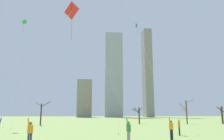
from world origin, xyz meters
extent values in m
cylinder|color=black|center=(5.31, 7.59, 0.42)|extent=(0.14, 0.14, 0.85)
cylinder|color=black|center=(5.14, 7.45, 0.42)|extent=(0.14, 0.14, 0.85)
cube|color=orange|center=(5.22, 7.52, 1.12)|extent=(0.39, 0.37, 0.54)
sphere|color=brown|center=(5.22, 7.52, 1.51)|extent=(0.22, 0.22, 0.22)
cylinder|color=orange|center=(5.39, 7.65, 1.09)|extent=(0.09, 0.09, 0.55)
cylinder|color=orange|center=(5.06, 7.39, 1.59)|extent=(0.21, 0.20, 0.56)
cylinder|color=white|center=(1.10, 5.49, 10.68)|extent=(0.02, 0.02, 2.17)
cylinder|color=silver|center=(3.03, 6.57, 7.08)|extent=(4.08, 1.64, 10.46)
cylinder|color=#33384C|center=(-5.73, 5.02, 0.42)|extent=(0.14, 0.14, 0.85)
cylinder|color=#33384C|center=(-5.84, 4.83, 0.42)|extent=(0.14, 0.14, 0.85)
cube|color=orange|center=(-5.78, 4.92, 1.12)|extent=(0.35, 0.39, 0.54)
sphere|color=brown|center=(-5.78, 4.92, 1.51)|extent=(0.22, 0.22, 0.22)
cylinder|color=orange|center=(-5.67, 5.10, 1.09)|extent=(0.09, 0.09, 0.55)
cylinder|color=orange|center=(-5.89, 4.75, 1.59)|extent=(0.18, 0.22, 0.56)
cylinder|color=silver|center=(-6.72, 3.02, 6.64)|extent=(1.67, 3.46, 9.60)
cylinder|color=#2D4CA5|center=(-8.36, 6.43, 1.59)|extent=(0.21, 0.11, 0.56)
cube|color=red|center=(-3.36, 6.08, 10.59)|extent=(1.30, 0.77, 1.35)
cylinder|color=black|center=(-3.36, 6.08, 10.59)|extent=(0.06, 0.56, 0.82)
cylinder|color=red|center=(-3.34, 6.41, 9.08)|extent=(0.02, 0.02, 2.05)
cylinder|color=silver|center=(-5.86, 6.26, 6.22)|extent=(5.01, 0.36, 8.75)
cylinder|color=gray|center=(1.27, 5.64, 0.42)|extent=(0.14, 0.14, 0.85)
cylinder|color=gray|center=(1.20, 5.85, 0.42)|extent=(0.14, 0.14, 0.85)
cube|color=#338C4C|center=(1.23, 5.75, 1.12)|extent=(0.30, 0.39, 0.54)
sphere|color=#9E7051|center=(1.23, 5.75, 1.51)|extent=(0.22, 0.22, 0.22)
cylinder|color=#338C4C|center=(1.31, 5.55, 1.09)|extent=(0.09, 0.09, 0.55)
cylinder|color=#338C4C|center=(1.16, 5.95, 1.59)|extent=(0.15, 0.22, 0.56)
cylinder|color=silver|center=(-1.46, 10.02, 9.69)|extent=(5.27, 8.16, 15.69)
cylinder|color=black|center=(7.40, 11.19, 0.42)|extent=(0.14, 0.14, 0.85)
cylinder|color=black|center=(7.49, 11.38, 0.42)|extent=(0.14, 0.14, 0.85)
cube|color=orange|center=(7.45, 11.29, 1.12)|extent=(0.33, 0.39, 0.54)
sphere|color=tan|center=(7.45, 11.29, 1.51)|extent=(0.22, 0.22, 0.22)
cylinder|color=orange|center=(7.36, 11.10, 1.09)|extent=(0.09, 0.09, 0.55)
cylinder|color=orange|center=(7.54, 11.48, 1.09)|extent=(0.09, 0.09, 0.55)
cube|color=green|center=(-14.04, 29.42, 19.04)|extent=(0.81, 0.81, 1.08)
cylinder|color=black|center=(-14.04, 29.42, 19.04)|extent=(0.27, 0.15, 0.69)
cylinder|color=green|center=(-14.20, 29.50, 17.86)|extent=(0.02, 0.02, 1.55)
cylinder|color=silver|center=(-14.69, 28.17, 9.54)|extent=(1.30, 2.50, 19.00)
cylinder|color=#3F3833|center=(-15.33, 26.93, 0.04)|extent=(0.10, 0.10, 0.08)
cube|color=blue|center=(5.79, 22.93, 16.50)|extent=(0.23, 0.82, 0.79)
cylinder|color=black|center=(5.79, 22.93, 16.50)|extent=(0.22, 0.12, 0.50)
cylinder|color=blue|center=(5.90, 22.99, 15.64)|extent=(0.02, 0.02, 1.13)
cylinder|color=silver|center=(4.66, 25.09, 8.27)|extent=(2.25, 4.32, 16.46)
cylinder|color=#3F3833|center=(3.54, 27.24, 0.04)|extent=(0.10, 0.10, 0.08)
cylinder|color=silver|center=(-12.74, 20.45, 12.28)|extent=(0.43, 5.70, 24.48)
cylinder|color=#3F3833|center=(-12.95, 23.29, 0.04)|extent=(0.10, 0.10, 0.08)
cylinder|color=silver|center=(0.34, 15.14, 14.82)|extent=(2.22, 3.95, 29.57)
cylinder|color=#3F3833|center=(1.45, 13.17, 0.04)|extent=(0.10, 0.10, 0.08)
cylinder|color=#423326|center=(9.21, 37.64, 1.78)|extent=(0.29, 0.29, 3.56)
cylinder|color=#423326|center=(9.40, 36.95, 3.09)|extent=(0.52, 1.47, 0.89)
cylinder|color=#423326|center=(8.92, 38.49, 3.07)|extent=(0.70, 1.78, 0.71)
cylinder|color=#423326|center=(8.32, 37.34, 2.85)|extent=(1.85, 0.72, 0.78)
cylinder|color=#423326|center=(8.67, 38.04, 2.77)|extent=(1.22, 0.94, 1.07)
cylinder|color=#423326|center=(8.57, 37.36, 3.11)|extent=(1.37, 0.68, 1.02)
cylinder|color=#423326|center=(-11.00, 34.10, 2.07)|extent=(0.27, 0.27, 4.13)
cylinder|color=#423326|center=(-10.81, 33.18, 2.82)|extent=(0.49, 1.90, 0.96)
cylinder|color=#423326|center=(-10.12, 33.86, 4.03)|extent=(1.85, 0.62, 1.11)
cylinder|color=#423326|center=(-11.56, 33.93, 4.00)|extent=(1.17, 0.44, 0.72)
cylinder|color=#423326|center=(27.72, 36.59, 1.91)|extent=(0.40, 0.40, 3.82)
cylinder|color=#423326|center=(27.36, 36.21, 2.31)|extent=(0.94, 0.98, 0.99)
cylinder|color=#423326|center=(27.25, 36.72, 3.27)|extent=(1.11, 0.48, 0.98)
cylinder|color=#423326|center=(28.17, 36.33, 2.82)|extent=(1.06, 0.72, 0.71)
cylinder|color=#4C3828|center=(19.42, 36.32, 2.53)|extent=(0.25, 0.25, 5.06)
cylinder|color=#4C3828|center=(18.76, 36.66, 3.71)|extent=(1.42, 0.81, 1.51)
cylinder|color=#4C3828|center=(19.93, 35.73, 4.86)|extent=(1.09, 1.23, 0.51)
cylinder|color=#4C3828|center=(19.62, 36.85, 2.83)|extent=(0.54, 1.19, 0.96)
cylinder|color=#4C3828|center=(19.17, 37.01, 2.99)|extent=(0.61, 1.46, 0.71)
cube|color=#9EA3AD|center=(14.46, 137.01, 28.53)|extent=(11.79, 6.41, 57.07)
cube|color=gray|center=(37.01, 134.16, 29.52)|extent=(5.21, 9.77, 59.03)
cube|color=gray|center=(-4.62, 134.77, 11.95)|extent=(9.42, 6.71, 23.90)
camera|label=1|loc=(-1.80, -11.58, 2.15)|focal=36.14mm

